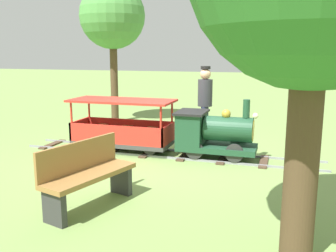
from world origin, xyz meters
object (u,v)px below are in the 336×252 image
locomotive (212,132)px  conductor_person (205,99)px  park_bench (87,175)px  oak_tree_near (112,17)px  passenger_car (122,130)px

locomotive → conductor_person: bearing=-161.7°
locomotive → park_bench: bearing=-21.8°
locomotive → park_bench: size_ratio=1.06×
park_bench → oak_tree_near: bearing=-158.1°
conductor_person → park_bench: (3.70, -0.69, -0.54)m
passenger_car → park_bench: (2.63, 0.70, -0.01)m
locomotive → conductor_person: (-1.07, -0.35, 0.47)m
passenger_car → oak_tree_near: 4.03m
locomotive → oak_tree_near: (-2.88, -3.26, 2.33)m
passenger_car → park_bench: 2.72m
locomotive → passenger_car: size_ratio=0.72×
locomotive → park_bench: 2.83m
park_bench → passenger_car: bearing=-165.1°
oak_tree_near → passenger_car: bearing=27.7°
conductor_person → park_bench: conductor_person is taller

